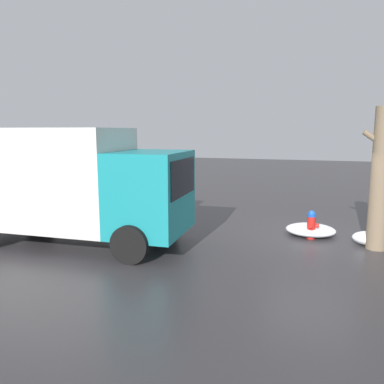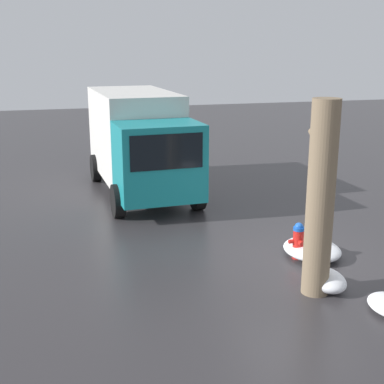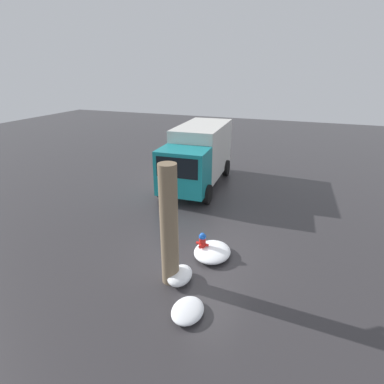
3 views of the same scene
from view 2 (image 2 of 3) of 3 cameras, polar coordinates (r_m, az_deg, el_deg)
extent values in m
plane|color=#333033|center=(11.91, 11.16, -6.92)|extent=(60.00, 60.00, 0.00)
cylinder|color=red|center=(11.79, 11.24, -5.49)|extent=(0.23, 0.23, 0.63)
cylinder|color=blue|center=(11.67, 11.33, -3.86)|extent=(0.24, 0.24, 0.07)
sphere|color=blue|center=(11.66, 11.34, -3.69)|extent=(0.19, 0.19, 0.19)
cylinder|color=red|center=(11.62, 11.57, -5.42)|extent=(0.11, 0.12, 0.11)
cylinder|color=red|center=(11.83, 11.99, -5.07)|extent=(0.10, 0.10, 0.09)
cylinder|color=red|center=(11.70, 10.51, -5.22)|extent=(0.10, 0.10, 0.09)
cylinder|color=#7F6B51|center=(9.79, 13.53, -0.84)|extent=(0.50, 0.50, 3.60)
cylinder|color=#7F6B51|center=(9.76, 13.27, 5.21)|extent=(0.57, 0.14, 0.46)
cube|color=teal|center=(14.29, -3.58, 3.30)|extent=(1.78, 2.31, 2.05)
cube|color=black|center=(13.40, -2.70, 4.29)|extent=(0.11, 1.88, 0.90)
cube|color=silver|center=(17.22, -6.19, 6.30)|extent=(4.64, 2.44, 2.62)
cylinder|color=black|center=(14.92, 0.58, -0.20)|extent=(0.91, 0.32, 0.90)
cylinder|color=black|center=(14.39, -7.92, -0.93)|extent=(0.91, 0.32, 0.90)
cylinder|color=black|center=(18.80, -3.44, 3.06)|extent=(0.91, 0.32, 0.90)
cylinder|color=black|center=(18.38, -10.23, 2.55)|extent=(0.91, 0.32, 0.90)
ellipsoid|color=white|center=(10.52, 14.08, -9.07)|extent=(0.97, 0.69, 0.38)
ellipsoid|color=white|center=(12.01, 12.68, -5.98)|extent=(1.40, 1.20, 0.32)
camera|label=1|loc=(11.44, -44.89, 3.54)|focal=35.00mm
camera|label=3|loc=(8.03, 65.58, 16.35)|focal=28.00mm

